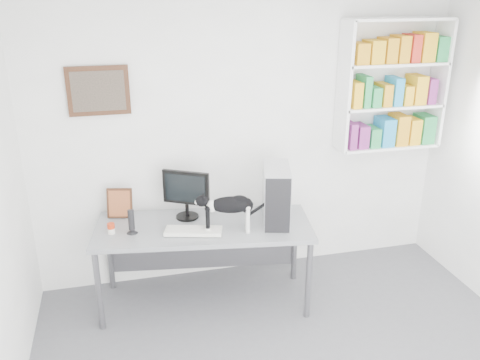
# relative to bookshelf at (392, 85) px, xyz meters

# --- Properties ---
(room) EXTENTS (4.01, 4.01, 2.70)m
(room) POSITION_rel_bookshelf_xyz_m (-1.40, -1.85, -0.50)
(room) COLOR #5C5C61
(room) RESTS_ON ground
(bookshelf) EXTENTS (1.03, 0.28, 1.24)m
(bookshelf) POSITION_rel_bookshelf_xyz_m (0.00, 0.00, 0.00)
(bookshelf) COLOR white
(bookshelf) RESTS_ON room
(wall_art) EXTENTS (0.52, 0.04, 0.42)m
(wall_art) POSITION_rel_bookshelf_xyz_m (-2.70, 0.12, 0.05)
(wall_art) COLOR #472516
(wall_art) RESTS_ON room
(desk) EXTENTS (1.96, 1.00, 0.78)m
(desk) POSITION_rel_bookshelf_xyz_m (-1.92, -0.38, -1.46)
(desk) COLOR gray
(desk) RESTS_ON room
(monitor) EXTENTS (0.47, 0.38, 0.45)m
(monitor) POSITION_rel_bookshelf_xyz_m (-2.03, -0.19, -0.84)
(monitor) COLOR black
(monitor) RESTS_ON desk
(keyboard) EXTENTS (0.51, 0.30, 0.04)m
(keyboard) POSITION_rel_bookshelf_xyz_m (-2.02, -0.50, -1.05)
(keyboard) COLOR silver
(keyboard) RESTS_ON desk
(pc_tower) EXTENTS (0.34, 0.54, 0.50)m
(pc_tower) POSITION_rel_bookshelf_xyz_m (-1.28, -0.44, -0.82)
(pc_tower) COLOR silver
(pc_tower) RESTS_ON desk
(speaker) EXTENTS (0.10, 0.10, 0.22)m
(speaker) POSITION_rel_bookshelf_xyz_m (-2.53, -0.38, -0.96)
(speaker) COLOR black
(speaker) RESTS_ON desk
(leaning_print) EXTENTS (0.24, 0.14, 0.28)m
(leaning_print) POSITION_rel_bookshelf_xyz_m (-2.61, -0.03, -0.93)
(leaning_print) COLOR #472516
(leaning_print) RESTS_ON desk
(soup_can) EXTENTS (0.08, 0.08, 0.09)m
(soup_can) POSITION_rel_bookshelf_xyz_m (-2.70, -0.35, -1.02)
(soup_can) COLOR red
(soup_can) RESTS_ON desk
(cat) EXTENTS (0.56, 0.24, 0.33)m
(cat) POSITION_rel_bookshelf_xyz_m (-1.72, -0.55, -0.90)
(cat) COLOR black
(cat) RESTS_ON desk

